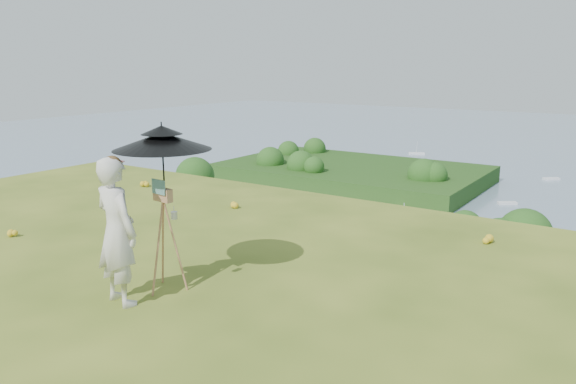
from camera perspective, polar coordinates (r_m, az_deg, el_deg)
The scene contains 10 objects.
shoreline_tier at distance 87.74m, azimuth 26.75°, elevation -14.81°, with size 170.00×28.00×8.00m, color #655F51.
peninsula at distance 181.03m, azimuth 6.50°, elevation 2.72°, with size 90.00×60.00×12.00m, color #173E10, non-canonical shape.
slope_trees at distance 42.86m, azimuth 22.33°, elevation -12.65°, with size 110.00×50.00×6.00m, color #1E4F17, non-canonical shape.
harbor_town at distance 85.07m, azimuth 27.20°, elevation -10.90°, with size 110.00×22.00×5.00m, color silver, non-canonical shape.
moored_boats at distance 169.49m, azimuth 26.54°, elevation -0.88°, with size 140.00×140.00×0.70m, color silver, non-canonical shape.
wildflowers at distance 8.07m, azimuth -25.82°, elevation -8.28°, with size 10.00×10.50×0.12m, color gold, non-canonical shape.
painter at distance 6.86m, azimuth -17.00°, elevation -3.85°, with size 0.65×0.42×1.77m, color silver.
field_easel at distance 7.15m, azimuth -12.40°, elevation -4.32°, with size 0.55×0.55×1.44m, color #A26544, non-canonical shape.
sun_umbrella at distance 6.96m, azimuth -12.58°, elevation 3.11°, with size 1.19×1.19×0.94m, color black, non-canonical shape.
painter_cap at distance 6.68m, azimuth -17.47°, elevation 3.04°, with size 0.21×0.25×0.10m, color #D87788, non-canonical shape.
Camera 1 is at (6.65, -3.41, 2.80)m, focal length 35.00 mm.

